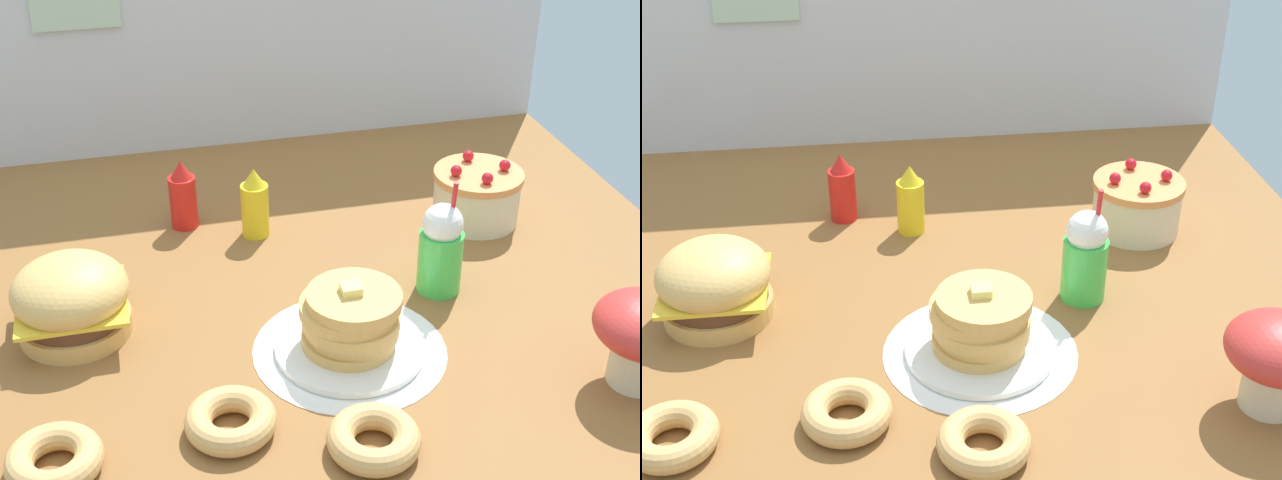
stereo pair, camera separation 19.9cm
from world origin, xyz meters
TOP-DOWN VIEW (x-y plane):
  - ground_plane at (0.00, 0.00)m, footprint 2.08×2.05m
  - back_wall at (0.00, 1.02)m, footprint 2.08×0.04m
  - doily_mat at (0.10, -0.11)m, footprint 0.42×0.42m
  - burger at (-0.47, 0.11)m, footprint 0.25×0.25m
  - pancake_stack at (0.10, -0.11)m, footprint 0.32×0.32m
  - layer_cake at (0.58, 0.36)m, footprint 0.24×0.24m
  - ketchup_bottle at (-0.18, 0.52)m, footprint 0.07×0.07m
  - mustard_bottle at (-0.01, 0.43)m, footprint 0.07×0.07m
  - cream_soda_cup at (0.36, 0.07)m, footprint 0.10×0.10m
  - donut_pink_glaze at (-0.51, -0.31)m, footprint 0.18×0.18m
  - donut_chocolate at (-0.19, -0.29)m, footprint 0.18×0.18m
  - donut_vanilla at (0.06, -0.40)m, footprint 0.18×0.18m
  - mushroom_stool at (0.63, -0.34)m, footprint 0.21×0.21m

SIDE VIEW (x-z plane):
  - ground_plane at x=0.00m, z-range -0.02..0.00m
  - doily_mat at x=0.10m, z-range 0.00..0.00m
  - donut_pink_glaze at x=-0.51m, z-range 0.00..0.05m
  - donut_chocolate at x=-0.19m, z-range 0.00..0.05m
  - donut_vanilla at x=0.06m, z-range 0.00..0.05m
  - pancake_stack at x=0.10m, z-range -0.01..0.15m
  - layer_cake at x=0.58m, z-range -0.01..0.16m
  - burger at x=-0.47m, z-range 0.00..0.18m
  - ketchup_bottle at x=-0.18m, z-range -0.01..0.18m
  - mustard_bottle at x=-0.01m, z-range -0.01..0.18m
  - cream_soda_cup at x=0.36m, z-range -0.03..0.25m
  - mushroom_stool at x=0.63m, z-range 0.02..0.22m
  - back_wall at x=0.00m, z-range 0.00..0.82m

